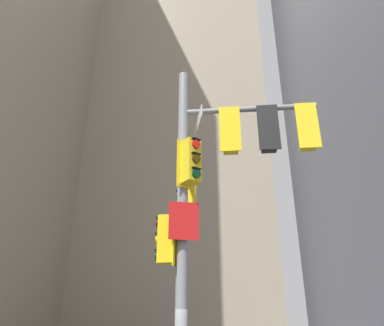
{
  "coord_description": "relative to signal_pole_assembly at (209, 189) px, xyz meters",
  "views": [
    {
      "loc": [
        -0.06,
        -7.6,
        2.33
      ],
      "look_at": [
        0.23,
        0.54,
        5.84
      ],
      "focal_mm": 33.92,
      "sensor_mm": 36.0,
      "label": 1
    }
  ],
  "objects": [
    {
      "name": "signal_pole_assembly",
      "position": [
        0.0,
        0.0,
        0.0
      ],
      "size": [
        3.71,
        2.4,
        8.06
      ],
      "color": "gray",
      "rests_on": "ground"
    },
    {
      "name": "building_mid_block",
      "position": [
        -2.08,
        25.61,
        17.21
      ],
      "size": [
        16.77,
        16.77,
        44.46
      ],
      "primitive_type": "cube",
      "color": "tan",
      "rests_on": "ground"
    }
  ]
}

